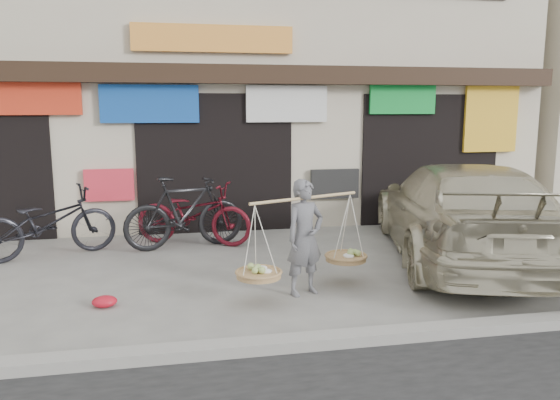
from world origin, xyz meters
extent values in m
plane|color=gray|center=(0.00, 0.00, 0.00)|extent=(70.00, 70.00, 0.00)
cube|color=gray|center=(0.00, -2.00, 0.06)|extent=(70.00, 0.25, 0.12)
cube|color=beige|center=(0.00, 6.50, 3.50)|extent=(14.00, 6.00, 7.00)
cube|color=black|center=(0.00, 3.35, 3.05)|extent=(14.00, 0.35, 0.35)
cube|color=black|center=(0.00, 3.75, 1.35)|extent=(3.00, 0.60, 2.70)
cube|color=black|center=(4.50, 3.75, 1.35)|extent=(3.00, 0.60, 2.70)
cube|color=red|center=(-3.20, 3.42, 2.60)|extent=(1.60, 0.08, 0.60)
cube|color=#144AA6|center=(-1.20, 3.42, 2.50)|extent=(1.80, 0.08, 0.70)
cube|color=silver|center=(1.40, 3.42, 2.50)|extent=(1.60, 0.08, 0.70)
cube|color=#0F9333|center=(3.80, 3.42, 2.60)|extent=(1.40, 0.08, 0.60)
cube|color=gold|center=(5.80, 3.42, 2.20)|extent=(1.20, 0.08, 1.40)
cube|color=#E42E40|center=(-2.00, 3.42, 1.00)|extent=(0.90, 0.08, 0.60)
cube|color=black|center=(2.40, 3.42, 0.90)|extent=(1.00, 0.08, 0.60)
cube|color=#F79A39|center=(0.00, 3.42, 3.70)|extent=(3.00, 0.08, 0.50)
imported|color=slate|center=(0.85, -0.40, 0.76)|extent=(0.65, 0.55, 1.53)
cylinder|color=tan|center=(0.85, -0.40, 1.29)|extent=(1.55, 0.65, 0.04)
cylinder|color=#A7804F|center=(0.19, -0.66, 0.38)|extent=(0.56, 0.56, 0.07)
ellipsoid|color=#A5BF66|center=(0.19, -0.66, 0.44)|extent=(0.39, 0.39, 0.10)
cylinder|color=#A7804F|center=(1.50, -0.14, 0.38)|extent=(0.56, 0.56, 0.07)
ellipsoid|color=#A5BF66|center=(1.50, -0.14, 0.44)|extent=(0.39, 0.39, 0.10)
imported|color=black|center=(-2.86, 2.16, 0.58)|extent=(2.33, 1.53, 1.16)
imported|color=black|center=(-0.64, 2.32, 0.63)|extent=(2.18, 1.03, 1.27)
imported|color=#540E18|center=(-0.48, 2.54, 0.56)|extent=(2.25, 1.50, 1.12)
imported|color=beige|center=(3.71, 0.74, 0.79)|extent=(3.54, 5.82, 1.58)
cube|color=black|center=(4.37, 3.23, 0.55)|extent=(1.67, 0.54, 0.45)
cube|color=silver|center=(4.39, 3.30, 0.45)|extent=(0.44, 0.14, 0.12)
ellipsoid|color=red|center=(-1.70, -0.40, 0.07)|extent=(0.31, 0.25, 0.14)
camera|label=1|loc=(-0.80, -7.13, 2.45)|focal=35.00mm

